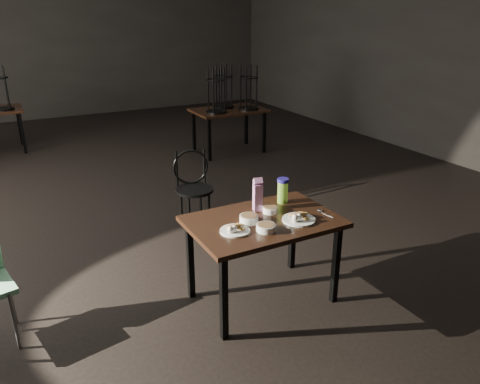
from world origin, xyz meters
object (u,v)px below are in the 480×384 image
main_table (263,228)px  juice_carton (258,195)px  water_bottle (283,190)px  bentwood_chair (193,183)px

main_table → juice_carton: (0.05, 0.19, 0.21)m
water_bottle → bentwood_chair: 1.45m
main_table → juice_carton: juice_carton is taller
main_table → juice_carton: bearing=73.8°
juice_carton → bentwood_chair: 1.47m
main_table → bentwood_chair: size_ratio=1.36×
main_table → juice_carton: 0.29m
juice_carton → bentwood_chair: (0.00, 1.43, -0.36)m
main_table → bentwood_chair: bentwood_chair is taller
juice_carton → water_bottle: juice_carton is taller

